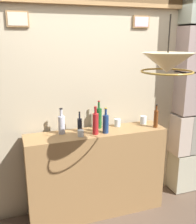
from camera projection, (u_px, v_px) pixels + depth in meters
panelled_rear_partition at (89, 90)px, 3.14m from camera, size 3.50×0.15×2.89m
stone_pillar at (189, 92)px, 3.45m from camera, size 0.40×0.32×2.81m
bar_shelf_unit at (97, 173)px, 3.16m from camera, size 1.65×0.38×1.07m
liquor_bottle_gin at (106, 123)px, 2.95m from camera, size 0.07×0.07×0.30m
liquor_bottle_brandy at (80, 124)px, 3.01m from camera, size 0.05×0.05×0.23m
liquor_bottle_rum at (95, 123)px, 2.91m from camera, size 0.07×0.07×0.32m
liquor_bottle_tequila at (156, 118)px, 3.14m from camera, size 0.05×0.05×0.28m
liquor_bottle_amaro at (62, 124)px, 2.93m from camera, size 0.08×0.08×0.30m
liquor_bottle_bourbon at (99, 118)px, 3.11m from camera, size 0.07×0.07×0.33m
glass_tumbler_rocks at (81, 133)px, 2.86m from camera, size 0.07×0.07×0.07m
glass_tumbler_highball at (117, 123)px, 3.19m from camera, size 0.08×0.08×0.09m
glass_tumbler_shot at (143, 120)px, 3.29m from camera, size 0.08×0.08×0.10m
pendant_lamp at (167, 63)px, 2.15m from camera, size 0.44×0.44×0.46m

